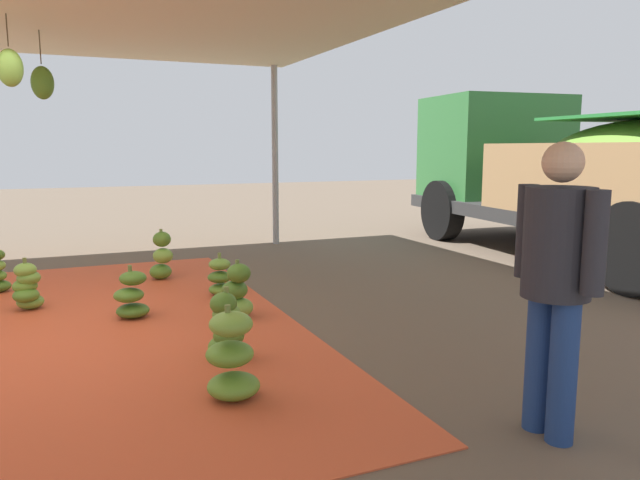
# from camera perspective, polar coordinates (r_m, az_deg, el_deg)

# --- Properties ---
(ground_plane) EXTENTS (40.00, 40.00, 0.00)m
(ground_plane) POSITION_cam_1_polar(r_m,az_deg,el_deg) (6.23, 4.79, -5.62)
(ground_plane) COLOR brown
(tarp_orange) EXTENTS (5.90, 4.00, 0.01)m
(tarp_orange) POSITION_cam_1_polar(r_m,az_deg,el_deg) (5.53, -24.10, -8.17)
(tarp_orange) COLOR #D1512D
(tarp_orange) RESTS_ON ground
(banana_bunch_1) EXTENTS (0.37, 0.37, 0.53)m
(banana_bunch_1) POSITION_cam_1_polar(r_m,az_deg,el_deg) (5.53, -7.83, -4.94)
(banana_bunch_1) COLOR #75A83D
(banana_bunch_1) RESTS_ON tarp_orange
(banana_bunch_2) EXTENTS (0.39, 0.37, 0.50)m
(banana_bunch_2) POSITION_cam_1_polar(r_m,az_deg,el_deg) (6.38, -26.03, -4.09)
(banana_bunch_2) COLOR #6B9E38
(banana_bunch_2) RESTS_ON tarp_orange
(banana_bunch_3) EXTENTS (0.34, 0.33, 0.60)m
(banana_bunch_3) POSITION_cam_1_polar(r_m,az_deg,el_deg) (7.28, -14.79, -1.62)
(banana_bunch_3) COLOR #518428
(banana_bunch_3) RESTS_ON tarp_orange
(banana_bunch_4) EXTENTS (0.40, 0.40, 0.48)m
(banana_bunch_4) POSITION_cam_1_polar(r_m,az_deg,el_deg) (5.74, -17.46, -5.15)
(banana_bunch_4) COLOR #477523
(banana_bunch_4) RESTS_ON tarp_orange
(banana_bunch_6) EXTENTS (0.46, 0.46, 0.59)m
(banana_bunch_6) POSITION_cam_1_polar(r_m,az_deg,el_deg) (3.81, -8.39, -11.08)
(banana_bunch_6) COLOR #60932D
(banana_bunch_6) RESTS_ON tarp_orange
(banana_bunch_8) EXTENTS (0.38, 0.38, 0.45)m
(banana_bunch_8) POSITION_cam_1_polar(r_m,az_deg,el_deg) (6.39, -9.41, -3.61)
(banana_bunch_8) COLOR #60932D
(banana_bunch_8) RESTS_ON tarp_orange
(banana_bunch_9) EXTENTS (0.35, 0.37, 0.54)m
(banana_bunch_9) POSITION_cam_1_polar(r_m,az_deg,el_deg) (4.49, -8.82, -8.18)
(banana_bunch_9) COLOR #518428
(banana_bunch_9) RESTS_ON tarp_orange
(cargo_truck_main) EXTENTS (6.19, 2.85, 2.40)m
(cargo_truck_main) POSITION_cam_1_polar(r_m,az_deg,el_deg) (9.34, 22.96, 6.13)
(cargo_truck_main) COLOR #2D2D2D
(cargo_truck_main) RESTS_ON ground
(worker_0) EXTENTS (0.58, 0.35, 1.58)m
(worker_0) POSITION_cam_1_polar(r_m,az_deg,el_deg) (3.36, 21.53, -2.57)
(worker_0) COLOR navy
(worker_0) RESTS_ON ground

